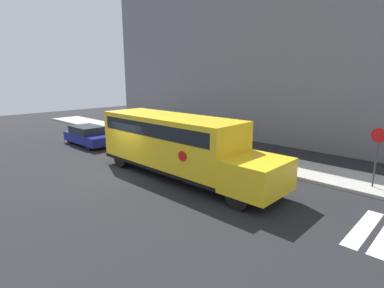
# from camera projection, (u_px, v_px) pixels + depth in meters

# --- Properties ---
(ground_plane) EXTENTS (60.00, 60.00, 0.00)m
(ground_plane) POSITION_uv_depth(u_px,v_px,m) (126.00, 172.00, 15.60)
(ground_plane) COLOR black
(sidewalk_strip) EXTENTS (44.00, 3.00, 0.15)m
(sidewalk_strip) POSITION_uv_depth(u_px,v_px,m) (207.00, 149.00, 20.16)
(sidewalk_strip) COLOR #B2ADA3
(sidewalk_strip) RESTS_ON ground
(building_backdrop) EXTENTS (32.00, 4.00, 13.83)m
(building_backdrop) POSITION_uv_depth(u_px,v_px,m) (263.00, 49.00, 23.22)
(building_backdrop) COLOR slate
(building_backdrop) RESTS_ON ground
(school_bus) EXTENTS (10.08, 2.57, 2.97)m
(school_bus) POSITION_uv_depth(u_px,v_px,m) (176.00, 143.00, 14.58)
(school_bus) COLOR yellow
(school_bus) RESTS_ON ground
(parked_car) EXTENTS (4.34, 1.84, 1.35)m
(parked_car) POSITION_uv_depth(u_px,v_px,m) (89.00, 136.00, 21.50)
(parked_car) COLOR navy
(parked_car) RESTS_ON ground
(stop_sign) EXTENTS (0.62, 0.10, 2.75)m
(stop_sign) POSITION_uv_depth(u_px,v_px,m) (377.00, 151.00, 12.71)
(stop_sign) COLOR #38383A
(stop_sign) RESTS_ON ground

